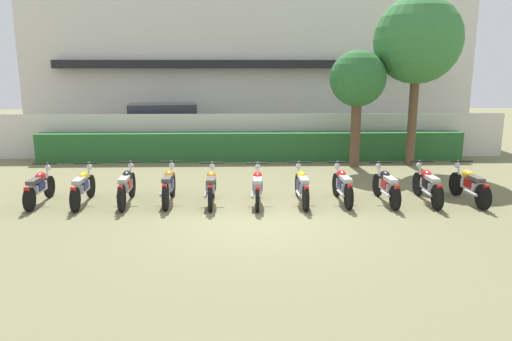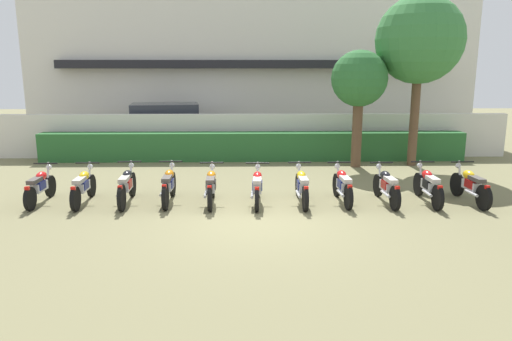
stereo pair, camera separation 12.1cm
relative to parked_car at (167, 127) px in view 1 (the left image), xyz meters
The scene contains 18 objects.
ground 10.22m from the parked_car, 70.36° to the right, with size 60.00×60.00×0.00m, color olive.
building 6.40m from the parked_car, 54.82° to the left, with size 20.17×6.50×6.62m.
compound_wall 3.89m from the parked_car, 28.45° to the right, with size 19.16×0.30×1.63m, color silver.
hedge_row 4.29m from the parked_car, 36.73° to the right, with size 15.33×0.70×1.03m, color #28602D.
parked_car is the anchor object (origin of this frame).
tree_near_inspector 8.13m from the parked_car, 28.60° to the right, with size 1.86×1.86×3.90m.
tree_far_side 10.14m from the parked_car, 21.70° to the right, with size 2.90×2.90×5.67m.
motorcycle_in_row_0 8.39m from the parked_car, 103.38° to the right, with size 0.60×1.81×0.94m.
motorcycle_in_row_1 8.24m from the parked_car, 96.00° to the right, with size 0.60×1.90×0.95m.
motorcycle_in_row_2 8.20m from the parked_car, 88.50° to the right, with size 0.60×1.97×0.98m.
motorcycle_in_row_3 8.25m from the parked_car, 81.31° to the right, with size 0.60×1.91×0.98m.
motorcycle_in_row_4 8.62m from the parked_car, 74.44° to the right, with size 0.60×1.85×0.97m.
motorcycle_in_row_5 9.01m from the parked_car, 67.48° to the right, with size 0.60×1.90×0.96m.
motorcycle_in_row_6 9.46m from the parked_car, 61.23° to the right, with size 0.60×1.93×0.96m.
motorcycle_in_row_7 9.96m from the parked_car, 55.96° to the right, with size 0.60×1.82×0.96m.
motorcycle_in_row_8 10.64m from the parked_car, 51.25° to the right, with size 0.60×1.88×0.95m.
motorcycle_in_row_9 11.32m from the parked_car, 47.11° to the right, with size 0.60×1.95×0.96m.
motorcycle_in_row_10 12.08m from the parked_car, 43.56° to the right, with size 0.60×1.93×0.97m.
Camera 1 is at (-0.37, -10.09, 3.28)m, focal length 33.40 mm.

